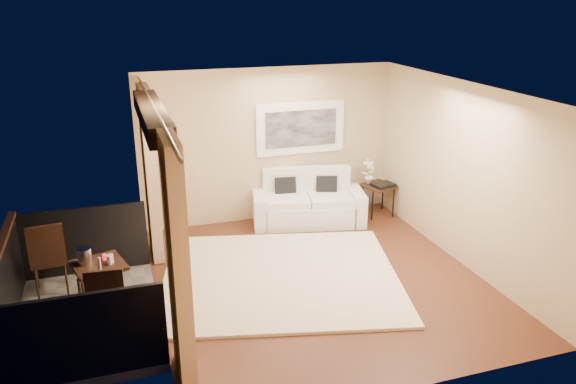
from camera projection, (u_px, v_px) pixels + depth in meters
floor at (318, 279)px, 8.03m from camera, size 5.00×5.00×0.00m
room_shell at (152, 115)px, 6.56m from camera, size 5.00×6.40×5.00m
balcony at (71, 306)px, 7.01m from camera, size 1.81×2.60×1.17m
curtains at (161, 209)px, 6.97m from camera, size 0.16×4.80×2.64m
artwork at (301, 128)px, 9.86m from camera, size 1.62×0.07×0.92m
rug at (281, 277)px, 8.06m from camera, size 3.92×3.60×0.04m
sofa at (308, 204)px, 9.97m from camera, size 2.07×1.22×0.93m
side_table at (378, 188)px, 10.21m from camera, size 0.66×0.66×0.57m
tray at (383, 185)px, 10.12m from camera, size 0.43×0.36×0.05m
orchid at (369, 171)px, 10.18m from camera, size 0.29×0.23×0.48m
bistro_table at (99, 270)px, 6.99m from camera, size 0.73×0.73×0.70m
balcony_chair_far at (48, 254)px, 7.42m from camera, size 0.50×0.50×1.05m
balcony_chair_near at (106, 307)px, 6.25m from camera, size 0.46×0.46×0.98m
ice_bucket at (84, 256)px, 6.95m from camera, size 0.18×0.18×0.20m
candle at (105, 257)px, 7.06m from camera, size 0.06×0.06×0.07m
vase at (100, 264)px, 6.75m from camera, size 0.04×0.04×0.18m
glass_a at (109, 260)px, 6.93m from camera, size 0.06×0.06×0.12m
glass_b at (111, 258)px, 6.97m from camera, size 0.06×0.06×0.12m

